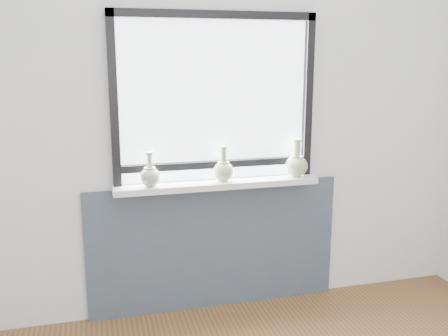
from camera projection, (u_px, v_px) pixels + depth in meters
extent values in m
cube|color=silver|center=(214.00, 117.00, 3.20)|extent=(3.60, 0.02, 2.60)
cube|color=#3D4B58|center=(215.00, 246.00, 3.36)|extent=(1.70, 0.03, 0.86)
cube|color=silver|center=(218.00, 184.00, 3.19)|extent=(1.32, 0.18, 0.04)
cube|color=black|center=(114.00, 100.00, 2.96)|extent=(0.05, 0.06, 1.05)
cube|color=black|center=(308.00, 96.00, 3.28)|extent=(0.05, 0.06, 1.05)
cube|color=black|center=(215.00, 15.00, 3.01)|extent=(1.30, 0.06, 0.05)
cube|color=black|center=(216.00, 164.00, 3.21)|extent=(1.20, 0.05, 0.04)
cube|color=white|center=(214.00, 102.00, 3.15)|extent=(1.20, 0.01, 1.00)
cylinder|color=#A5B48C|center=(150.00, 186.00, 3.06)|extent=(0.06, 0.06, 0.01)
ellipsoid|color=#A5B48C|center=(150.00, 177.00, 3.05)|extent=(0.13, 0.13, 0.12)
cone|color=#A5B48C|center=(150.00, 170.00, 3.04)|extent=(0.07, 0.07, 0.03)
cylinder|color=#A5B48C|center=(150.00, 162.00, 3.03)|extent=(0.03, 0.03, 0.10)
cylinder|color=#A5B48C|center=(149.00, 153.00, 3.01)|extent=(0.05, 0.05, 0.01)
cylinder|color=#A5B48C|center=(223.00, 180.00, 3.19)|extent=(0.06, 0.06, 0.01)
ellipsoid|color=#A5B48C|center=(223.00, 171.00, 3.18)|extent=(0.14, 0.14, 0.12)
cone|color=#A5B48C|center=(223.00, 164.00, 3.17)|extent=(0.07, 0.07, 0.03)
cylinder|color=#A5B48C|center=(223.00, 156.00, 3.16)|extent=(0.04, 0.04, 0.11)
cylinder|color=#A5B48C|center=(223.00, 147.00, 3.15)|extent=(0.06, 0.06, 0.01)
cylinder|color=#A5B48C|center=(296.00, 175.00, 3.32)|extent=(0.07, 0.07, 0.01)
ellipsoid|color=#A5B48C|center=(296.00, 166.00, 3.31)|extent=(0.15, 0.15, 0.14)
cone|color=#A5B48C|center=(296.00, 158.00, 3.29)|extent=(0.08, 0.08, 0.03)
cylinder|color=#A5B48C|center=(297.00, 150.00, 3.28)|extent=(0.05, 0.05, 0.12)
cylinder|color=#A5B48C|center=(297.00, 140.00, 3.27)|extent=(0.06, 0.06, 0.01)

